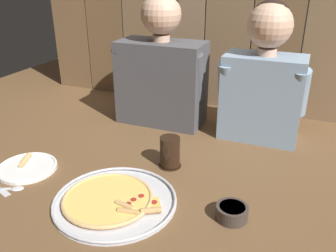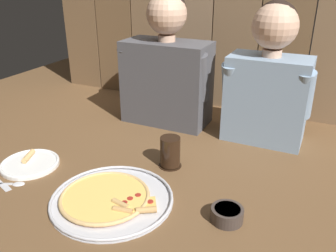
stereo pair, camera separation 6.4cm
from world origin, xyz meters
The scene contains 10 objects.
ground_plane centered at (0.00, 0.00, 0.00)m, with size 3.20×3.20×0.00m, color brown.
pizza_tray centered at (-0.12, -0.17, 0.01)m, with size 0.41×0.41×0.03m.
dinner_plate centered at (-0.53, -0.11, 0.01)m, with size 0.22×0.22×0.03m.
drinking_glass centered at (-0.03, 0.12, 0.06)m, with size 0.09×0.09×0.12m.
dipping_bowl centered at (0.26, -0.10, 0.03)m, with size 0.10×0.10×0.04m.
table_knife centered at (-0.54, -0.25, 0.00)m, with size 0.15×0.07×0.01m.
table_spoon centered at (-0.49, -0.24, 0.00)m, with size 0.13×0.08×0.01m.
diner_left centered at (-0.24, 0.52, 0.28)m, with size 0.45×0.21×0.62m.
diner_right centered at (0.24, 0.52, 0.29)m, with size 0.38×0.21×0.60m.
wooden_backdrop_wall centered at (0.00, 0.84, 0.56)m, with size 2.19×0.03×1.11m.
Camera 2 is at (0.47, -0.97, 0.71)m, focal length 37.81 mm.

